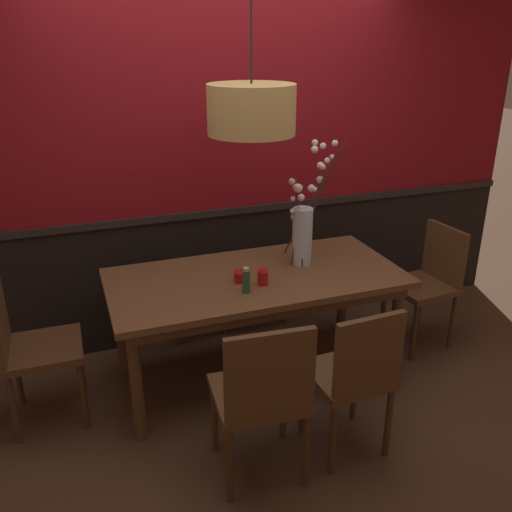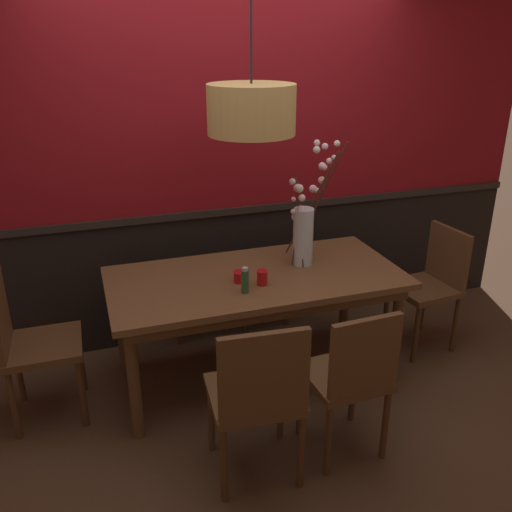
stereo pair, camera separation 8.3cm
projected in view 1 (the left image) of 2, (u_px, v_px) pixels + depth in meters
name	position (u px, v px, depth m)	size (l,w,h in m)	color
ground_plane	(256.00, 375.00, 3.72)	(24.00, 24.00, 0.00)	#4C3321
back_wall	(220.00, 148.00, 3.82)	(4.79, 0.14, 2.85)	black
dining_table	(256.00, 287.00, 3.47)	(1.84, 0.88, 0.75)	brown
chair_far_side_right	(251.00, 257.00, 4.35)	(0.42, 0.45, 0.89)	brown
chair_head_east_end	(429.00, 279.00, 3.95)	(0.45, 0.44, 0.89)	brown
chair_near_side_right	(355.00, 373.00, 2.86)	(0.42, 0.42, 0.90)	brown
chair_far_side_left	(189.00, 264.00, 4.17)	(0.46, 0.44, 0.92)	brown
chair_head_west_end	(27.00, 341.00, 3.11)	(0.43, 0.43, 0.95)	brown
chair_near_side_left	(263.00, 393.00, 2.67)	(0.49, 0.46, 0.93)	brown
vase_with_blossoms	(304.00, 228.00, 3.54)	(0.45, 0.34, 0.80)	silver
candle_holder_nearer_center	(263.00, 277.00, 3.29)	(0.07, 0.07, 0.09)	red
candle_holder_nearer_edge	(240.00, 277.00, 3.33)	(0.08, 0.08, 0.07)	red
condiment_bottle	(246.00, 281.00, 3.18)	(0.05, 0.05, 0.16)	#2D5633
pendant_lamp	(251.00, 110.00, 3.04)	(0.50, 0.50, 1.22)	tan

